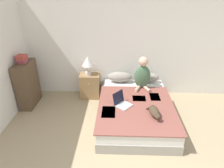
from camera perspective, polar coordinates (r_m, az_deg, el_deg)
The scene contains 11 objects.
wall_back at distance 4.82m, azimuth 4.67°, elevation 11.14°, with size 5.92×0.05×2.55m.
bed at distance 4.25m, azimuth 6.60°, elevation -7.27°, with size 1.50×2.12×0.41m.
pillow_near at distance 4.86m, azimuth 2.24°, elevation 2.05°, with size 0.60×0.27×0.25m.
pillow_far at distance 4.91m, azimuth 9.91°, elevation 1.91°, with size 0.60×0.27×0.25m.
person_sitting at distance 4.55m, azimuth 8.71°, elevation 2.69°, with size 0.37×0.37×0.74m.
cat_tabby at distance 3.72m, azimuth 12.04°, elevation -7.79°, with size 0.23×0.55×0.17m.
laptop_open at distance 3.96m, azimuth 2.87°, elevation -5.33°, with size 0.42×0.42×0.26m.
nightstand at distance 4.98m, azimuth -6.22°, elevation -0.42°, with size 0.47×0.40×0.61m.
table_lamp at distance 4.72m, azimuth -6.97°, elevation 6.19°, with size 0.26×0.26×0.46m.
bookshelf at distance 4.94m, azimuth -23.00°, elevation -0.04°, with size 0.28×0.68×1.04m.
book_stack_top at distance 4.71m, azimuth -24.31°, elevation 6.59°, with size 0.20×0.24×0.17m.
Camera 1 is at (-0.22, -1.57, 2.58)m, focal length 32.00 mm.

